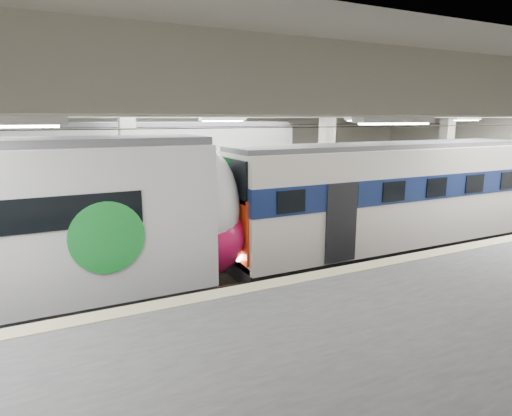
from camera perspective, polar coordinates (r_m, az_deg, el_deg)
station_hall at (r=11.51m, az=2.64°, el=3.21°), size 36.00×24.00×5.75m
older_rer at (r=16.33m, az=16.88°, el=1.42°), size 12.31×2.72×4.11m
far_train at (r=17.48m, az=-20.18°, el=2.96°), size 15.32×3.31×4.83m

